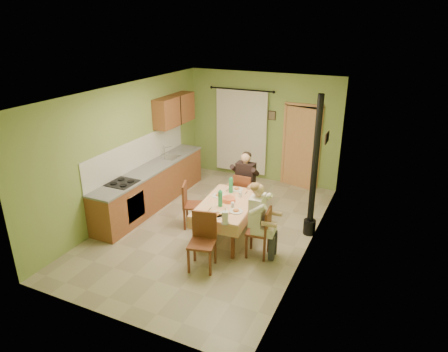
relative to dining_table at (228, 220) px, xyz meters
The scene contains 17 objects.
floor 0.65m from the dining_table, 154.97° to the left, with size 4.00×6.00×0.01m, color tan.
room_shell 1.53m from the dining_table, 154.97° to the left, with size 4.04×6.04×2.82m.
kitchen_run 2.27m from the dining_table, 164.11° to the left, with size 0.64×3.64×1.56m.
upper_cabinets 3.38m from the dining_table, 140.05° to the left, with size 0.35×1.40×0.70m, color brown.
curtain 3.40m from the dining_table, 108.17° to the left, with size 1.70×0.07×2.22m.
doorway 3.27m from the dining_table, 79.74° to the left, with size 0.96×0.25×2.15m.
dining_table is the anchor object (origin of this frame).
tableware 0.46m from the dining_table, 77.00° to the right, with size 0.83×1.58×0.33m.
chair_far 1.09m from the dining_table, 94.52° to the left, with size 0.40×0.40×0.95m.
chair_near 1.12m from the dining_table, 88.44° to the right, with size 0.52×0.52×0.99m.
chair_right 0.85m from the dining_table, 23.93° to the right, with size 0.43×0.43×0.94m.
chair_left 0.84m from the dining_table, behind, with size 0.51×0.51×0.95m.
man_far 1.20m from the dining_table, 94.48° to the left, with size 0.58×0.47×1.39m.
man_right 0.97m from the dining_table, 24.36° to the right, with size 0.49×0.61×1.39m.
stove_flue 1.77m from the dining_table, 29.95° to the left, with size 0.24×0.24×2.80m.
picture_back 3.48m from the dining_table, 94.02° to the left, with size 0.19×0.03×0.23m, color black.
picture_right 2.53m from the dining_table, 43.54° to the left, with size 0.03×0.31×0.21m, color brown.
Camera 1 is at (3.30, -6.49, 4.05)m, focal length 32.00 mm.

